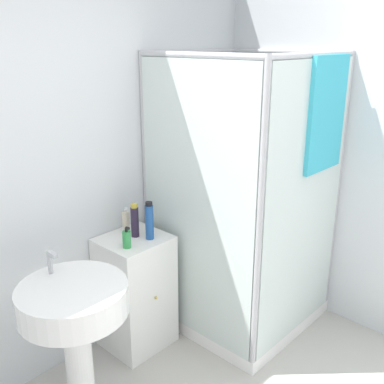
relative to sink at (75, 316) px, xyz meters
name	(u,v)px	position (x,y,z in m)	size (l,w,h in m)	color
wall_back	(46,175)	(0.21, 0.52, 0.59)	(6.40, 0.06, 2.50)	silver
shower_enclosure	(245,259)	(1.33, -0.09, -0.16)	(0.98, 1.01, 1.92)	white
vanity_cabinet	(136,292)	(0.64, 0.30, -0.27)	(0.42, 0.40, 0.78)	white
sink	(75,316)	(0.00, 0.00, 0.00)	(0.55, 0.55, 0.96)	white
soap_dispenser	(127,239)	(0.52, 0.22, 0.18)	(0.05, 0.05, 0.14)	green
shampoo_bottle_tall_black	(135,221)	(0.67, 0.31, 0.23)	(0.05, 0.05, 0.22)	#281E33
shampoo_bottle_blue	(149,221)	(0.71, 0.21, 0.25)	(0.05, 0.05, 0.25)	#1E4C93
lotion_bottle_white	(126,222)	(0.67, 0.40, 0.20)	(0.05, 0.05, 0.17)	beige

